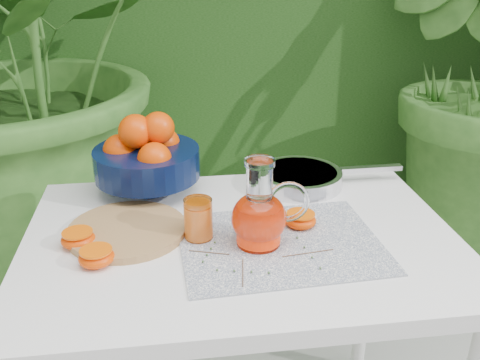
{
  "coord_description": "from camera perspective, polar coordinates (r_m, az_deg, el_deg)",
  "views": [
    {
      "loc": [
        -0.22,
        -1.13,
        1.37
      ],
      "look_at": [
        -0.07,
        -0.04,
        0.88
      ],
      "focal_mm": 40.0,
      "sensor_mm": 36.0,
      "label": 1
    }
  ],
  "objects": [
    {
      "name": "potted_plant_left",
      "position": [
        2.37,
        -23.51,
        13.43
      ],
      "size": [
        2.79,
        2.79,
        2.03
      ],
      "primitive_type": "imported",
      "rotation": [
        0.0,
        0.0,
        0.54
      ],
      "color": "#316322",
      "rests_on": "ground"
    },
    {
      "name": "potted_plant_right",
      "position": [
        2.67,
        23.57,
        10.8
      ],
      "size": [
        2.17,
        2.17,
        1.71
      ],
      "primitive_type": "imported",
      "rotation": [
        0.0,
        0.0,
        1.91
      ],
      "color": "#316322",
      "rests_on": "ground"
    },
    {
      "name": "white_table",
      "position": [
        1.29,
        0.12,
        -8.97
      ],
      "size": [
        1.0,
        0.7,
        0.75
      ],
      "color": "white",
      "rests_on": "ground"
    },
    {
      "name": "placemat",
      "position": [
        1.21,
        4.31,
        -6.72
      ],
      "size": [
        0.46,
        0.37,
        0.0
      ],
      "primitive_type": "cube",
      "rotation": [
        0.0,
        0.0,
        0.05
      ],
      "color": "#0B1B40",
      "rests_on": "white_table"
    },
    {
      "name": "cutting_board",
      "position": [
        1.28,
        -11.94,
        -5.26
      ],
      "size": [
        0.28,
        0.28,
        0.02
      ],
      "primitive_type": "cylinder",
      "rotation": [
        0.0,
        0.0,
        -0.01
      ],
      "color": "#A17548",
      "rests_on": "white_table"
    },
    {
      "name": "fruit_bowl",
      "position": [
        1.44,
        -9.98,
        2.54
      ],
      "size": [
        0.36,
        0.36,
        0.22
      ],
      "color": "black",
      "rests_on": "white_table"
    },
    {
      "name": "juice_pitcher",
      "position": [
        1.17,
        2.14,
        -3.82
      ],
      "size": [
        0.18,
        0.13,
        0.2
      ],
      "color": "white",
      "rests_on": "white_table"
    },
    {
      "name": "juice_tumbler",
      "position": [
        1.21,
        -4.46,
        -4.24
      ],
      "size": [
        0.07,
        0.07,
        0.1
      ],
      "color": "white",
      "rests_on": "white_table"
    },
    {
      "name": "saute_pan",
      "position": [
        1.5,
        6.47,
        0.29
      ],
      "size": [
        0.42,
        0.24,
        0.04
      ],
      "color": "silver",
      "rests_on": "white_table"
    },
    {
      "name": "orange_halves",
      "position": [
        1.21,
        -8.25,
        -6.1
      ],
      "size": [
        0.61,
        0.2,
        0.04
      ],
      "color": "#F93902",
      "rests_on": "white_table"
    },
    {
      "name": "thyme_sprigs",
      "position": [
        1.15,
        1.69,
        -8.36
      ],
      "size": [
        0.31,
        0.18,
        0.01
      ],
      "color": "brown",
      "rests_on": "white_table"
    }
  ]
}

